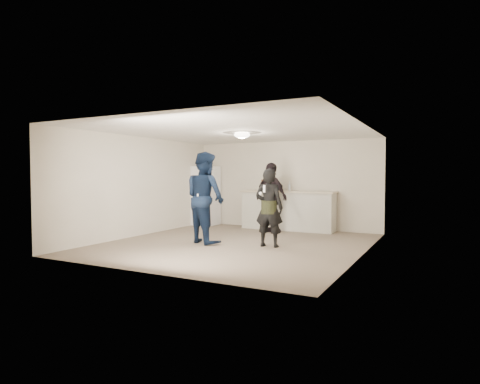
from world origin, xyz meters
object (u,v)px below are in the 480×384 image
at_px(fridge, 205,196).
at_px(woman, 269,208).
at_px(man, 205,198).
at_px(shaker, 263,188).
at_px(counter, 288,211).
at_px(spectator, 271,198).

xyz_separation_m(fridge, woman, (3.25, -2.60, -0.06)).
bearing_deg(woman, man, 3.70).
distance_m(shaker, man, 2.76).
relative_size(fridge, man, 0.88).
distance_m(counter, shaker, 0.97).
height_order(woman, spectator, spectator).
xyz_separation_m(counter, shaker, (-0.71, -0.12, 0.65)).
bearing_deg(man, fridge, -34.05).
xyz_separation_m(shaker, man, (-0.20, -2.75, -0.15)).
bearing_deg(counter, fridge, -178.50).
bearing_deg(woman, shaker, -67.33).
height_order(fridge, spectator, spectator).
relative_size(man, woman, 1.23).
distance_m(counter, spectator, 0.87).
xyz_separation_m(counter, woman, (0.58, -2.67, 0.31)).
relative_size(fridge, shaker, 10.59).
bearing_deg(woman, fridge, -42.79).
relative_size(woman, spectator, 0.90).
relative_size(counter, fridge, 1.44).
height_order(fridge, man, man).
height_order(shaker, man, man).
bearing_deg(fridge, counter, 1.50).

